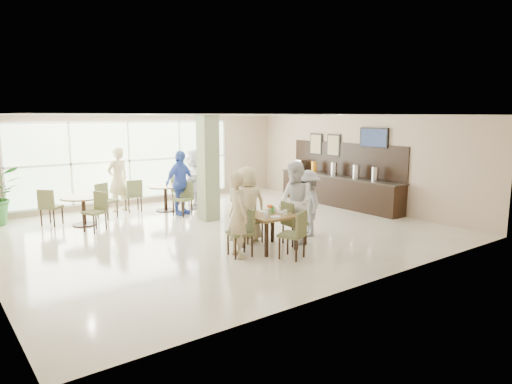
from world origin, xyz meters
TOP-DOWN VIEW (x-y plane):
  - ground at (0.00, 0.00)m, footprint 10.00×10.00m
  - room_shell at (0.00, 0.00)m, footprint 10.00×10.00m
  - window_bank at (-0.50, 4.46)m, footprint 7.00×0.04m
  - column at (0.40, 1.20)m, footprint 0.45×0.45m
  - main_table at (-0.01, -1.96)m, footprint 0.94×0.94m
  - round_table_left at (-2.49, 2.58)m, footprint 1.13×1.13m
  - round_table_right at (-0.01, 3.00)m, footprint 1.02×1.02m
  - chairs_main_table at (-0.03, -1.98)m, footprint 1.95×2.00m
  - chairs_table_left at (-2.45, 2.63)m, footprint 2.04×1.93m
  - chairs_table_right at (-0.02, 2.97)m, footprint 2.07×1.94m
  - tabletop_clutter at (0.02, -1.96)m, footprint 0.78×0.75m
  - buffet_counter at (4.70, 0.51)m, footprint 0.64×4.70m
  - wall_tv at (4.94, -0.60)m, footprint 0.06×1.00m
  - framed_art_a at (4.95, 1.00)m, footprint 0.05×0.55m
  - framed_art_b at (4.95, 1.80)m, footprint 0.05×0.55m
  - teen_left at (-0.83, -1.99)m, footprint 0.50×0.68m
  - teen_far at (0.01, -1.14)m, footprint 0.92×0.69m
  - teen_right at (0.74, -1.90)m, footprint 0.87×1.01m
  - teen_standing at (1.40, -1.62)m, footprint 0.93×1.14m
  - adult_a at (0.10, 2.25)m, footprint 1.21×0.92m
  - adult_b at (0.90, 2.91)m, footprint 1.30×1.80m
  - adult_standing at (-1.15, 3.73)m, footprint 0.79×0.63m

SIDE VIEW (x-z plane):
  - ground at x=0.00m, z-range 0.00..0.00m
  - chairs_main_table at x=-0.03m, z-range 0.00..0.95m
  - chairs_table_left at x=-2.45m, z-range 0.00..0.95m
  - chairs_table_right at x=-0.02m, z-range 0.00..0.95m
  - buffet_counter at x=4.70m, z-range -0.42..1.53m
  - round_table_right at x=-0.01m, z-range 0.18..0.93m
  - round_table_left at x=-2.49m, z-range 0.20..0.95m
  - main_table at x=-0.01m, z-range 0.28..1.03m
  - teen_standing at x=1.40m, z-range 0.00..1.54m
  - tabletop_clutter at x=0.02m, z-range 0.71..0.91m
  - teen_far at x=0.01m, z-range 0.00..1.69m
  - teen_left at x=-0.83m, z-range 0.00..1.71m
  - adult_b at x=0.90m, z-range 0.00..1.79m
  - teen_right at x=0.74m, z-range 0.00..1.81m
  - adult_a at x=0.10m, z-range 0.00..1.82m
  - adult_standing at x=-1.15m, z-range 0.00..1.89m
  - window_bank at x=-0.50m, z-range -2.10..4.90m
  - column at x=0.40m, z-range 0.00..2.80m
  - room_shell at x=0.00m, z-range -3.30..6.70m
  - framed_art_a at x=4.95m, z-range 1.50..2.20m
  - framed_art_b at x=4.95m, z-range 1.50..2.20m
  - wall_tv at x=4.94m, z-range 1.86..2.44m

